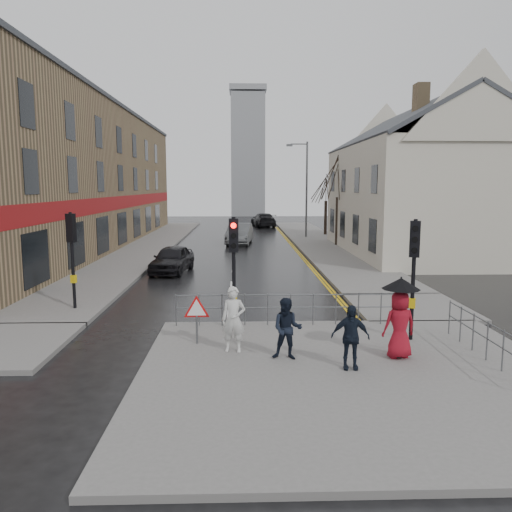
{
  "coord_description": "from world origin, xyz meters",
  "views": [
    {
      "loc": [
        0.42,
        -14.49,
        4.43
      ],
      "look_at": [
        0.96,
        3.35,
        1.93
      ],
      "focal_mm": 35.0,
      "sensor_mm": 36.0,
      "label": 1
    }
  ],
  "objects": [
    {
      "name": "car_parked",
      "position": [
        -3.15,
        11.1,
        0.7
      ],
      "size": [
        2.19,
        4.28,
        1.39
      ],
      "primitive_type": "imported",
      "rotation": [
        0.0,
        0.0,
        -0.14
      ],
      "color": "black",
      "rests_on": "ground"
    },
    {
      "name": "pavement_bridge_right",
      "position": [
        6.5,
        3.0,
        0.07
      ],
      "size": [
        4.0,
        4.2,
        0.14
      ],
      "primitive_type": "cube",
      "color": "#605E5B",
      "rests_on": "ground"
    },
    {
      "name": "street_lamp",
      "position": [
        5.82,
        28.0,
        4.71
      ],
      "size": [
        1.83,
        0.25,
        8.0
      ],
      "color": "#595B5E",
      "rests_on": "right_pavement"
    },
    {
      "name": "near_pavement",
      "position": [
        3.0,
        -3.5,
        0.07
      ],
      "size": [
        10.0,
        9.0,
        0.14
      ],
      "primitive_type": "cube",
      "color": "#605E5B",
      "rests_on": "ground"
    },
    {
      "name": "traffic_signal_far_left",
      "position": [
        -5.5,
        3.0,
        2.46
      ],
      "size": [
        0.34,
        0.33,
        3.4
      ],
      "color": "black",
      "rests_on": "left_pavement"
    },
    {
      "name": "ground",
      "position": [
        0.0,
        0.0,
        0.0
      ],
      "size": [
        120.0,
        120.0,
        0.0
      ],
      "primitive_type": "plane",
      "color": "black",
      "rests_on": "ground"
    },
    {
      "name": "tree_near",
      "position": [
        7.5,
        22.0,
        5.14
      ],
      "size": [
        2.4,
        2.4,
        6.58
      ],
      "color": "black",
      "rests_on": "right_pavement"
    },
    {
      "name": "traffic_signal_near_left",
      "position": [
        0.2,
        0.2,
        2.46
      ],
      "size": [
        0.28,
        0.27,
        3.4
      ],
      "color": "black",
      "rests_on": "near_pavement"
    },
    {
      "name": "pedestrian_a",
      "position": [
        0.21,
        -1.88,
        1.0
      ],
      "size": [
        0.67,
        0.49,
        1.72
      ],
      "primitive_type": "imported",
      "rotation": [
        0.0,
        0.0,
        -0.13
      ],
      "color": "silver",
      "rests_on": "near_pavement"
    },
    {
      "name": "tree_far",
      "position": [
        8.0,
        30.0,
        4.42
      ],
      "size": [
        2.4,
        2.4,
        5.64
      ],
      "color": "black",
      "rests_on": "right_pavement"
    },
    {
      "name": "guard_railing_front",
      "position": [
        1.95,
        0.6,
        0.86
      ],
      "size": [
        7.14,
        0.04,
        1.0
      ],
      "color": "#595B5E",
      "rests_on": "near_pavement"
    },
    {
      "name": "warning_sign",
      "position": [
        -0.8,
        -1.21,
        1.04
      ],
      "size": [
        0.8,
        0.07,
        1.35
      ],
      "color": "#595B5E",
      "rests_on": "near_pavement"
    },
    {
      "name": "right_pavement",
      "position": [
        6.5,
        25.0,
        0.07
      ],
      "size": [
        4.0,
        40.0,
        0.14
      ],
      "primitive_type": "cube",
      "color": "#605E5B",
      "rests_on": "ground"
    },
    {
      "name": "left_pavement",
      "position": [
        -6.5,
        23.0,
        0.07
      ],
      "size": [
        4.0,
        44.0,
        0.14
      ],
      "primitive_type": "cube",
      "color": "#605E5B",
      "rests_on": "ground"
    },
    {
      "name": "pedestrian_b",
      "position": [
        1.56,
        -2.5,
        0.92
      ],
      "size": [
        0.85,
        0.71,
        1.55
      ],
      "primitive_type": "imported",
      "rotation": [
        0.0,
        0.0,
        -0.18
      ],
      "color": "black",
      "rests_on": "near_pavement"
    },
    {
      "name": "traffic_signal_near_right",
      "position": [
        5.2,
        -1.0,
        2.46
      ],
      "size": [
        0.34,
        0.33,
        3.4
      ],
      "color": "black",
      "rests_on": "near_pavement"
    },
    {
      "name": "car_far",
      "position": [
        2.87,
        40.12,
        0.76
      ],
      "size": [
        2.82,
        5.46,
        1.51
      ],
      "primitive_type": "imported",
      "rotation": [
        0.0,
        0.0,
        3.28
      ],
      "color": "black",
      "rests_on": "ground"
    },
    {
      "name": "church_tower",
      "position": [
        1.5,
        62.0,
        9.0
      ],
      "size": [
        5.0,
        5.0,
        18.0
      ],
      "primitive_type": "cube",
      "color": "gray",
      "rests_on": "ground"
    },
    {
      "name": "pedestrian_d",
      "position": [
        2.98,
        -3.2,
        0.91
      ],
      "size": [
        0.93,
        0.44,
        1.54
      ],
      "primitive_type": "imported",
      "rotation": [
        0.0,
        0.0,
        -0.07
      ],
      "color": "black",
      "rests_on": "near_pavement"
    },
    {
      "name": "building_right_cream",
      "position": [
        12.0,
        18.0,
        4.78
      ],
      "size": [
        9.0,
        16.4,
        10.1
      ],
      "color": "beige",
      "rests_on": "ground"
    },
    {
      "name": "building_left_terrace",
      "position": [
        -12.0,
        22.0,
        5.0
      ],
      "size": [
        8.0,
        42.0,
        10.0
      ],
      "primitive_type": "cube",
      "color": "#89724F",
      "rests_on": "ground"
    },
    {
      "name": "car_mid",
      "position": [
        0.3,
        23.86,
        0.8
      ],
      "size": [
        2.21,
        4.98,
        1.59
      ],
      "primitive_type": "imported",
      "rotation": [
        0.0,
        0.0,
        -0.11
      ],
      "color": "#4B4E51",
      "rests_on": "ground"
    },
    {
      "name": "guard_railing_side",
      "position": [
        6.5,
        -2.75,
        0.84
      ],
      "size": [
        0.04,
        4.54,
        1.0
      ],
      "color": "#595B5E",
      "rests_on": "near_pavement"
    },
    {
      "name": "pedestrian_with_umbrella",
      "position": [
        4.38,
        -2.48,
        1.26
      ],
      "size": [
        0.96,
        0.96,
        2.04
      ],
      "color": "maroon",
      "rests_on": "near_pavement"
    }
  ]
}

